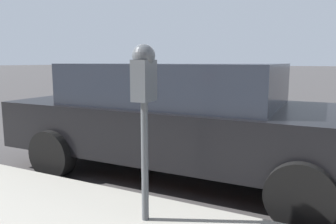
# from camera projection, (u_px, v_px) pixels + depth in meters

# --- Properties ---
(ground_plane) EXTENTS (220.00, 220.00, 0.00)m
(ground_plane) POSITION_uv_depth(u_px,v_px,m) (189.00, 152.00, 5.57)
(ground_plane) COLOR #3D3A3A
(parking_meter) EXTENTS (0.21, 0.19, 1.51)m
(parking_meter) POSITION_uv_depth(u_px,v_px,m) (144.00, 88.00, 2.69)
(parking_meter) COLOR #4C5156
(parking_meter) RESTS_ON sidewalk
(car_black) EXTENTS (2.17, 4.90, 1.49)m
(car_black) POSITION_uv_depth(u_px,v_px,m) (184.00, 116.00, 4.44)
(car_black) COLOR black
(car_black) RESTS_ON ground_plane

